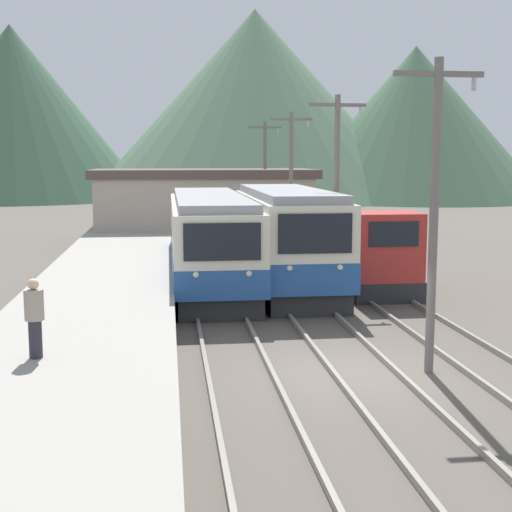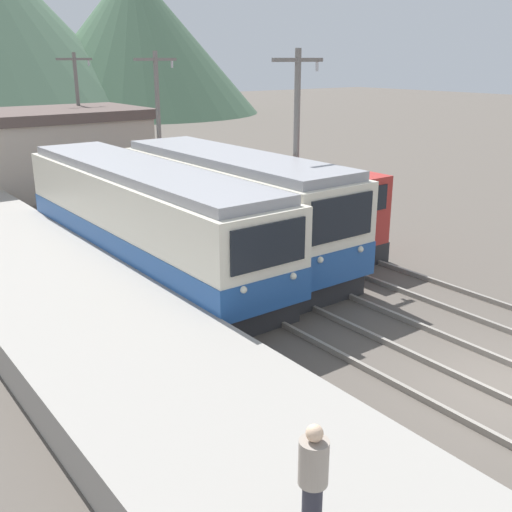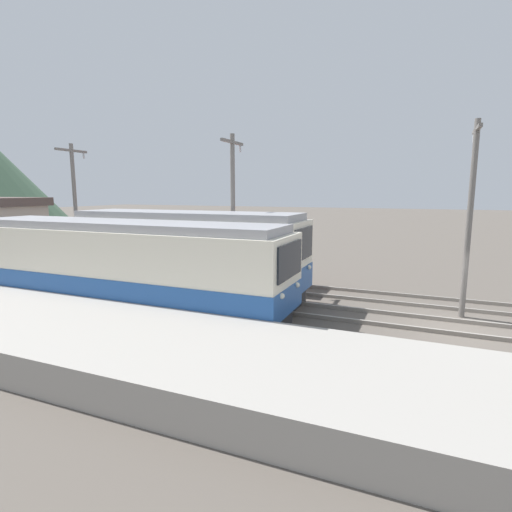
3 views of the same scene
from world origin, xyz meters
The scene contains 15 objects.
ground_plane centered at (0.00, 0.00, 0.00)m, with size 200.00×200.00×0.00m, color #564F47.
platform_left centered at (-6.25, 0.00, 0.45)m, with size 4.50×54.00×0.91m, color gray.
track_left centered at (-2.60, 0.00, 0.07)m, with size 1.54×60.00×0.14m.
track_center centered at (0.20, 0.00, 0.07)m, with size 1.54×60.00×0.14m.
track_right centered at (3.20, 0.00, 0.07)m, with size 1.54×60.00×0.14m.
commuter_train_left centered at (-2.60, 11.62, 1.62)m, with size 2.84×13.20×3.46m.
commuter_train_center centered at (0.20, 10.60, 1.72)m, with size 2.84×10.44×3.70m.
shunting_locomotive centered at (3.20, 9.85, 1.21)m, with size 2.40×5.92×3.00m.
catenary_mast_near centered at (1.71, -0.15, 3.81)m, with size 2.00×0.20×6.98m.
catenary_mast_mid centered at (1.71, 9.11, 3.81)m, with size 2.00×0.20×6.98m.
catenary_mast_far centered at (1.71, 18.37, 3.81)m, with size 2.00×0.20×6.98m.
catenary_mast_distant centered at (1.71, 27.63, 3.81)m, with size 2.00×0.20×6.98m.
person_on_platform centered at (-6.78, -1.10, 1.77)m, with size 0.38×0.38×1.59m.
station_building centered at (-2.09, 26.00, 2.11)m, with size 12.60×6.30×4.18m.
mountain_backdrop centered at (2.39, 70.90, 10.34)m, with size 77.87×40.83×22.28m.
Camera 1 is at (-4.12, -15.26, 4.85)m, focal length 50.00 mm.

